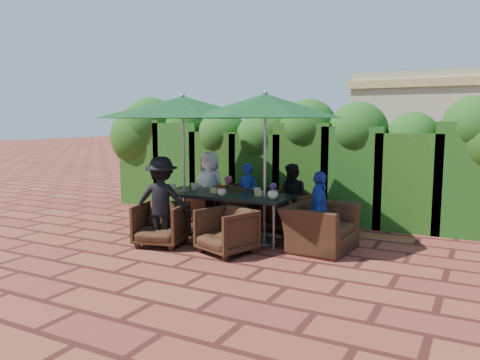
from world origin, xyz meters
The scene contains 32 objects.
ground centered at (0.00, 0.00, 0.00)m, with size 80.00×80.00×0.00m, color maroon.
dining_table centered at (-0.23, 0.16, 0.68)m, with size 2.36×0.90×0.75m.
umbrella_left centered at (-1.03, 0.11, 2.21)m, with size 3.00×3.00×2.46m.
umbrella_right centered at (0.56, 0.09, 2.21)m, with size 2.53×2.53×2.46m.
chair_far_left centered at (-1.15, 1.08, 0.39)m, with size 0.76×0.71×0.78m, color black.
chair_far_mid centered at (-0.32, 1.11, 0.43)m, with size 0.84×0.78×0.86m, color black.
chair_far_right centered at (0.63, 1.04, 0.40)m, with size 0.78×0.73×0.80m, color black.
chair_near_left centered at (-0.83, -0.82, 0.38)m, with size 0.74×0.69×0.76m, color black.
chair_near_right centered at (0.31, -0.73, 0.37)m, with size 0.73×0.68×0.75m, color black.
chair_end_right centered at (1.49, 0.12, 0.47)m, with size 1.07×0.70×0.94m, color black.
adult_far_left centered at (-1.06, 1.04, 0.70)m, with size 0.69×0.41×1.40m, color white.
adult_far_mid centered at (-0.25, 1.07, 0.60)m, with size 0.43×0.35×1.20m, color #1D369F.
adult_far_right centered at (0.69, 1.04, 0.61)m, with size 0.59×0.36×1.23m, color black.
adult_near_left centered at (-0.85, -0.78, 0.71)m, with size 0.91×0.42×1.42m, color black.
adult_end_right centered at (1.47, 0.14, 0.61)m, with size 0.72×0.36×1.22m, color #1D369F.
child_left centered at (-0.72, 1.16, 0.46)m, with size 0.33×0.27×0.92m, color #EA5270.
child_right centered at (0.26, 1.12, 0.42)m, with size 0.31×0.25×0.85m, color #A252B2.
pedestrian_a centered at (1.68, 4.32, 0.95)m, with size 1.78×0.64×1.91m, color #2C8925.
pedestrian_b centered at (2.33, 4.43, 0.93)m, with size 0.89×0.55×1.86m, color #EA5270.
pedestrian_c centered at (3.28, 4.36, 0.95)m, with size 1.22×0.56×1.90m, color gray.
cup_a centered at (-1.21, -0.01, 0.81)m, with size 0.15×0.15×0.12m, color beige.
cup_b centered at (-0.90, 0.25, 0.81)m, with size 0.14×0.14×0.13m, color beige.
cup_c centered at (-0.14, -0.08, 0.81)m, with size 0.15×0.15×0.12m, color beige.
cup_d centered at (0.34, 0.28, 0.81)m, with size 0.13×0.13×0.12m, color beige.
cup_e centered at (0.74, 0.01, 0.82)m, with size 0.17×0.17×0.13m, color beige.
ketchup_bottle centered at (-0.32, 0.16, 0.83)m, with size 0.04×0.04×0.17m, color #B20C0A.
sauce_bottle centered at (-0.36, 0.22, 0.83)m, with size 0.04×0.04×0.17m, color #4C230C.
serving_tray centered at (-1.08, -0.01, 0.76)m, with size 0.35×0.25×0.02m, color olive.
number_block_left centered at (-0.40, 0.09, 0.80)m, with size 0.12×0.06×0.10m, color tan.
number_block_right centered at (0.42, 0.17, 0.80)m, with size 0.12×0.06×0.10m, color tan.
hedge_wall centered at (-0.22, 2.32, 1.34)m, with size 9.10×1.60×2.54m.
building centered at (3.50, 6.99, 1.61)m, with size 6.20×3.08×3.20m.
Camera 1 is at (3.71, -6.70, 1.99)m, focal length 35.00 mm.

